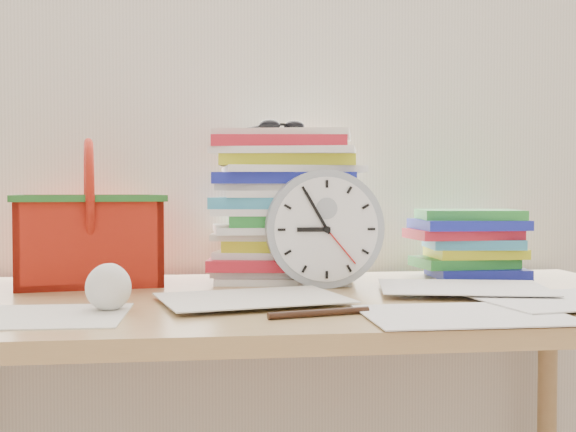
{
  "coord_description": "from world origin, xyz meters",
  "views": [
    {
      "loc": [
        -0.15,
        0.32,
        0.94
      ],
      "look_at": [
        0.0,
        1.6,
        0.89
      ],
      "focal_mm": 45.0,
      "sensor_mm": 36.0,
      "label": 1
    }
  ],
  "objects": [
    {
      "name": "curtain",
      "position": [
        0.0,
        1.98,
        1.3
      ],
      "size": [
        2.4,
        0.01,
        2.5
      ],
      "primitive_type": "cube",
      "color": "white",
      "rests_on": "room_shell"
    },
    {
      "name": "clock",
      "position": [
        0.09,
        1.7,
        0.86
      ],
      "size": [
        0.23,
        0.05,
        0.23
      ],
      "primitive_type": "cylinder",
      "rotation": [
        1.57,
        0.0,
        0.0
      ],
      "color": "#9AA2AC",
      "rests_on": "desk"
    },
    {
      "name": "desk",
      "position": [
        0.0,
        1.6,
        0.68
      ],
      "size": [
        1.4,
        0.7,
        0.75
      ],
      "color": "#AB8750",
      "rests_on": "ground"
    },
    {
      "name": "basket",
      "position": [
        -0.37,
        1.81,
        0.89
      ],
      "size": [
        0.32,
        0.27,
        0.29
      ],
      "primitive_type": null,
      "rotation": [
        0.0,
        0.0,
        0.17
      ],
      "color": "red",
      "rests_on": "desk"
    },
    {
      "name": "sunglasses",
      "position": [
        0.02,
        1.85,
        1.08
      ],
      "size": [
        0.14,
        0.13,
        0.03
      ],
      "primitive_type": null,
      "rotation": [
        0.0,
        0.0,
        0.3
      ],
      "color": "black",
      "rests_on": "paper_stack"
    },
    {
      "name": "pen",
      "position": [
        0.02,
        1.38,
        0.76
      ],
      "size": [
        0.16,
        0.05,
        0.01
      ],
      "primitive_type": "cylinder",
      "rotation": [
        0.0,
        1.57,
        0.25
      ],
      "color": "black",
      "rests_on": "desk"
    },
    {
      "name": "scattered_papers",
      "position": [
        0.0,
        1.6,
        0.76
      ],
      "size": [
        1.26,
        0.42,
        0.02
      ],
      "primitive_type": null,
      "color": "white",
      "rests_on": "desk"
    },
    {
      "name": "book_stack",
      "position": [
        0.43,
        1.83,
        0.82
      ],
      "size": [
        0.26,
        0.2,
        0.15
      ],
      "primitive_type": null,
      "rotation": [
        0.0,
        0.0,
        -0.05
      ],
      "color": "white",
      "rests_on": "desk"
    },
    {
      "name": "paper_stack",
      "position": [
        0.03,
        1.84,
        0.91
      ],
      "size": [
        0.34,
        0.29,
        0.31
      ],
      "primitive_type": null,
      "rotation": [
        0.0,
        0.0,
        -0.1
      ],
      "color": "white",
      "rests_on": "desk"
    },
    {
      "name": "crumpled_ball",
      "position": [
        -0.3,
        1.48,
        0.79
      ],
      "size": [
        0.07,
        0.07,
        0.07
      ],
      "primitive_type": "sphere",
      "color": "white",
      "rests_on": "desk"
    }
  ]
}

